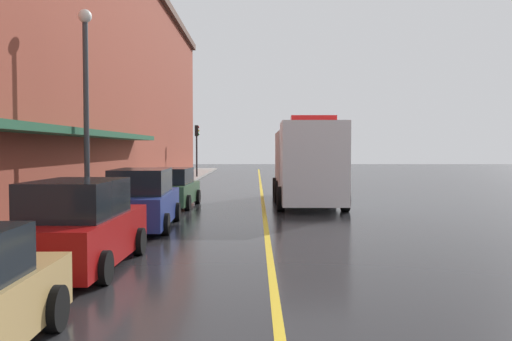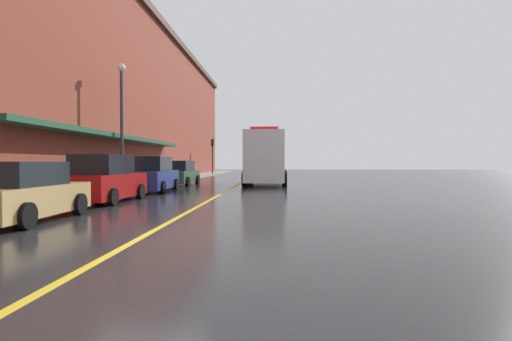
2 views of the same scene
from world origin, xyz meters
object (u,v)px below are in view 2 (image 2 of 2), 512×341
(street_lamp_left, at_px, (122,112))
(traffic_light_near, at_px, (213,149))
(box_truck, at_px, (266,159))
(parking_meter_2, at_px, (130,171))
(parked_car_1, at_px, (105,180))
(parking_meter_1, at_px, (125,172))
(parked_car_2, at_px, (153,175))
(parking_meter_0, at_px, (119,172))
(parked_car_3, at_px, (179,174))
(parked_car_0, at_px, (22,193))

(street_lamp_left, bearing_deg, traffic_light_near, 88.59)
(box_truck, xyz_separation_m, parking_meter_2, (-7.32, -6.97, -0.76))
(parked_car_1, bearing_deg, parking_meter_2, 12.98)
(traffic_light_near, bearing_deg, parked_car_1, -87.81)
(parked_car_1, relative_size, parking_meter_1, 3.40)
(parked_car_2, xyz_separation_m, street_lamp_left, (-2.05, 0.95, 3.53))
(parked_car_1, bearing_deg, parked_car_2, -0.17)
(parked_car_2, distance_m, parking_meter_0, 1.78)
(parked_car_2, height_order, parked_car_3, parked_car_2)
(parked_car_1, height_order, parked_car_3, parked_car_1)
(box_truck, xyz_separation_m, traffic_light_near, (-7.26, 20.34, 1.34))
(street_lamp_left, bearing_deg, parked_car_0, -80.31)
(traffic_light_near, bearing_deg, street_lamp_left, -91.41)
(parking_meter_1, bearing_deg, parking_meter_2, 90.00)
(parked_car_1, xyz_separation_m, traffic_light_near, (-1.28, 33.58, 2.29))
(parked_car_1, distance_m, traffic_light_near, 33.68)
(street_lamp_left, bearing_deg, parking_meter_1, -61.96)
(traffic_light_near, bearing_deg, parked_car_0, -87.98)
(parked_car_1, bearing_deg, street_lamp_left, 17.21)
(parked_car_0, height_order, parking_meter_1, parked_car_0)
(parking_meter_0, height_order, parking_meter_2, same)
(parking_meter_1, bearing_deg, parked_car_1, -76.27)
(parked_car_1, height_order, parked_car_2, parked_car_2)
(parked_car_2, height_order, street_lamp_left, street_lamp_left)
(traffic_light_near, bearing_deg, parking_meter_1, -90.13)
(parked_car_2, bearing_deg, parked_car_0, 177.71)
(parked_car_0, distance_m, parking_meter_1, 10.84)
(parked_car_0, relative_size, traffic_light_near, 1.00)
(parked_car_3, distance_m, parking_meter_0, 7.17)
(parking_meter_1, bearing_deg, parked_car_3, 77.34)
(parking_meter_1, distance_m, street_lamp_left, 3.58)
(parked_car_3, distance_m, parking_meter_1, 6.35)
(parking_meter_0, bearing_deg, parking_meter_2, 90.00)
(parked_car_2, relative_size, parking_meter_2, 3.65)
(parked_car_0, bearing_deg, parked_car_1, -0.75)
(traffic_light_near, bearing_deg, parking_meter_2, -90.13)
(parked_car_2, bearing_deg, street_lamp_left, 62.96)
(parked_car_0, height_order, box_truck, box_truck)
(parked_car_2, distance_m, box_truck, 9.61)
(parked_car_2, relative_size, box_truck, 0.53)
(parked_car_2, height_order, parking_meter_1, parked_car_2)
(parking_meter_1, bearing_deg, street_lamp_left, 118.04)
(parked_car_3, height_order, traffic_light_near, traffic_light_near)
(street_lamp_left, bearing_deg, parking_meter_0, -72.99)
(parked_car_0, xyz_separation_m, parking_meter_2, (-1.43, 11.51, 0.31))
(parking_meter_0, distance_m, street_lamp_left, 3.92)
(parking_meter_2, relative_size, traffic_light_near, 0.31)
(parked_car_0, distance_m, parked_car_3, 16.94)
(parked_car_0, xyz_separation_m, parked_car_3, (-0.04, 16.94, 0.04))
(parking_meter_0, bearing_deg, box_truck, 49.49)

